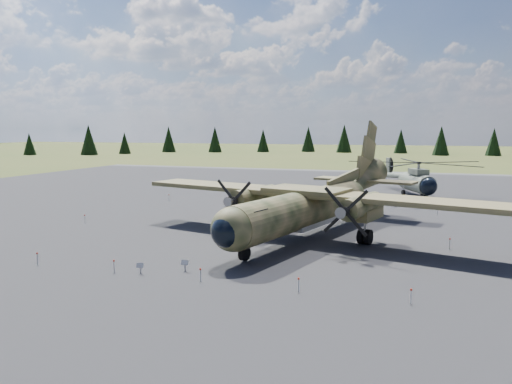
% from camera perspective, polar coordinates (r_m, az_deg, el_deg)
% --- Properties ---
extents(ground, '(500.00, 500.00, 0.00)m').
position_cam_1_polar(ground, '(43.24, -1.23, -4.90)').
color(ground, brown).
rests_on(ground, ground).
extents(apron, '(120.00, 120.00, 0.04)m').
position_cam_1_polar(apron, '(52.59, 2.45, -2.72)').
color(apron, '#555459').
rests_on(apron, ground).
extents(transport_plane, '(31.77, 28.42, 10.55)m').
position_cam_1_polar(transport_plane, '(42.66, 6.51, -0.97)').
color(transport_plane, '#343E21').
rests_on(transport_plane, ground).
extents(helicopter_near, '(24.55, 24.55, 4.73)m').
position_cam_1_polar(helicopter_near, '(70.47, 17.91, 2.22)').
color(helicopter_near, gray).
rests_on(helicopter_near, ground).
extents(info_placard_left, '(0.48, 0.29, 0.70)m').
position_cam_1_polar(info_placard_left, '(32.57, -13.10, -8.30)').
color(info_placard_left, gray).
rests_on(info_placard_left, ground).
extents(info_placard_right, '(0.50, 0.26, 0.76)m').
position_cam_1_polar(info_placard_right, '(32.60, -8.13, -8.11)').
color(info_placard_right, gray).
rests_on(info_placard_right, ground).
extents(barrier_fence, '(33.12, 29.62, 0.85)m').
position_cam_1_polar(barrier_fence, '(43.22, -1.85, -4.22)').
color(barrier_fence, silver).
rests_on(barrier_fence, ground).
extents(treeline, '(312.71, 312.06, 10.81)m').
position_cam_1_polar(treeline, '(44.83, -4.90, 1.65)').
color(treeline, black).
rests_on(treeline, ground).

